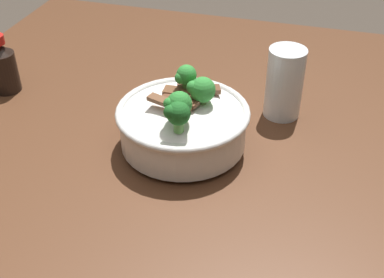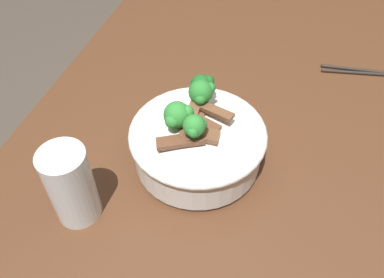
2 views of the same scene
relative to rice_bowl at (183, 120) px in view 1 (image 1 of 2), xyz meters
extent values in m
cube|color=#56331E|center=(-0.12, 0.11, -0.08)|extent=(1.39, 0.92, 0.05)
cube|color=#56331E|center=(0.50, -0.26, -0.46)|extent=(0.09, 0.09, 0.72)
cube|color=#56331E|center=(0.50, 0.48, -0.46)|extent=(0.09, 0.09, 0.72)
cylinder|color=white|center=(0.00, 0.00, -0.05)|extent=(0.10, 0.10, 0.01)
cylinder|color=white|center=(0.00, 0.00, -0.01)|extent=(0.21, 0.21, 0.06)
torus|color=white|center=(0.00, 0.00, 0.02)|extent=(0.23, 0.23, 0.01)
ellipsoid|color=white|center=(0.00, 0.00, 0.01)|extent=(0.19, 0.19, 0.06)
cube|color=brown|center=(0.04, -0.01, 0.04)|extent=(0.05, 0.08, 0.01)
cube|color=brown|center=(0.02, 0.01, 0.04)|extent=(0.03, 0.06, 0.01)
cube|color=brown|center=(0.01, 0.00, 0.04)|extent=(0.08, 0.03, 0.02)
cube|color=brown|center=(-0.01, -0.01, 0.04)|extent=(0.08, 0.02, 0.03)
cube|color=brown|center=(-0.03, 0.02, 0.05)|extent=(0.03, 0.06, 0.01)
cube|color=brown|center=(0.00, 0.00, 0.04)|extent=(0.04, 0.07, 0.01)
cylinder|color=#5B9947|center=(-0.07, -0.01, 0.04)|extent=(0.02, 0.02, 0.02)
sphere|color=#1E6023|center=(-0.07, -0.01, 0.06)|extent=(0.04, 0.04, 0.04)
sphere|color=#1E6023|center=(-0.05, -0.02, 0.06)|extent=(0.02, 0.02, 0.02)
sphere|color=#1E6023|center=(-0.07, 0.00, 0.06)|extent=(0.02, 0.02, 0.02)
cylinder|color=#6BA84C|center=(0.01, -0.03, 0.04)|extent=(0.01, 0.01, 0.02)
sphere|color=green|center=(0.01, -0.03, 0.06)|extent=(0.04, 0.04, 0.04)
sphere|color=green|center=(0.03, -0.03, 0.06)|extent=(0.02, 0.02, 0.02)
sphere|color=green|center=(0.01, -0.02, 0.06)|extent=(0.02, 0.02, 0.02)
cylinder|color=#6BA84C|center=(-0.05, -0.01, 0.04)|extent=(0.02, 0.02, 0.02)
sphere|color=#2D8433|center=(-0.05, -0.01, 0.06)|extent=(0.04, 0.04, 0.04)
sphere|color=#2D8433|center=(-0.03, -0.01, 0.06)|extent=(0.02, 0.02, 0.02)
sphere|color=#2D8433|center=(-0.06, 0.00, 0.07)|extent=(0.02, 0.02, 0.02)
cylinder|color=#5B9947|center=(0.04, 0.00, 0.04)|extent=(0.01, 0.01, 0.03)
sphere|color=green|center=(0.04, 0.00, 0.07)|extent=(0.03, 0.03, 0.03)
sphere|color=green|center=(0.05, 0.01, 0.07)|extent=(0.02, 0.02, 0.02)
sphere|color=green|center=(0.03, 0.01, 0.07)|extent=(0.02, 0.02, 0.02)
cylinder|color=white|center=(0.15, -0.15, -0.05)|extent=(0.07, 0.07, 0.00)
cylinder|color=white|center=(0.15, -0.15, 0.01)|extent=(0.07, 0.07, 0.13)
cylinder|color=silver|center=(0.15, -0.15, 0.00)|extent=(0.06, 0.06, 0.11)
cylinder|color=black|center=(0.09, 0.40, -0.01)|extent=(0.06, 0.06, 0.08)
camera|label=1|loc=(-0.68, -0.21, 0.48)|focal=47.78mm
camera|label=2|loc=(0.43, 0.12, 0.48)|focal=37.08mm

